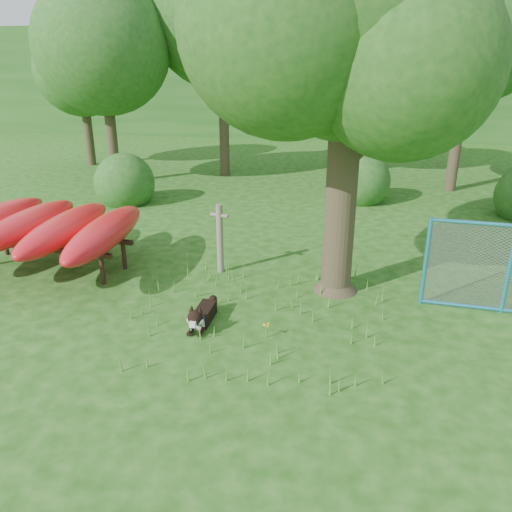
% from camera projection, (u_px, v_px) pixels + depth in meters
% --- Properties ---
extents(ground, '(80.00, 80.00, 0.00)m').
position_uv_depth(ground, '(228.00, 345.00, 7.51)').
color(ground, '#194A0E').
rests_on(ground, ground).
extents(oak_tree, '(5.00, 4.85, 6.87)m').
position_uv_depth(oak_tree, '(349.00, 21.00, 7.71)').
color(oak_tree, '#372D1E').
rests_on(oak_tree, ground).
extents(wooden_post, '(0.39, 0.16, 1.41)m').
position_uv_depth(wooden_post, '(220.00, 237.00, 9.90)').
color(wooden_post, '#6F6353').
rests_on(wooden_post, ground).
extents(kayak_rack, '(3.67, 3.71, 1.18)m').
position_uv_depth(kayak_rack, '(46.00, 227.00, 10.02)').
color(kayak_rack, black).
rests_on(kayak_rack, ground).
extents(husky_dog, '(0.27, 1.08, 0.48)m').
position_uv_depth(husky_dog, '(201.00, 316.00, 8.03)').
color(husky_dog, black).
rests_on(husky_dog, ground).
extents(fence_section, '(2.70, 0.31, 2.63)m').
position_uv_depth(fence_section, '(509.00, 269.00, 8.22)').
color(fence_section, '#2890BD').
rests_on(fence_section, ground).
extents(wildflower_clump, '(0.12, 0.10, 0.25)m').
position_uv_depth(wildflower_clump, '(266.00, 326.00, 7.65)').
color(wildflower_clump, '#509330').
rests_on(wildflower_clump, ground).
extents(bg_tree_a, '(4.40, 4.40, 6.70)m').
position_uv_depth(bg_tree_a, '(103.00, 47.00, 16.17)').
color(bg_tree_a, '#372D1E').
rests_on(bg_tree_a, ground).
extents(bg_tree_b, '(5.20, 5.20, 8.22)m').
position_uv_depth(bg_tree_b, '(221.00, 12.00, 17.01)').
color(bg_tree_b, '#372D1E').
rests_on(bg_tree_b, ground).
extents(bg_tree_c, '(4.00, 4.00, 6.12)m').
position_uv_depth(bg_tree_c, '(352.00, 59.00, 17.70)').
color(bg_tree_c, '#372D1E').
rests_on(bg_tree_c, ground).
extents(bg_tree_d, '(4.80, 4.80, 7.50)m').
position_uv_depth(bg_tree_d, '(473.00, 24.00, 14.92)').
color(bg_tree_d, '#372D1E').
rests_on(bg_tree_d, ground).
extents(bg_tree_f, '(3.60, 3.60, 5.55)m').
position_uv_depth(bg_tree_f, '(81.00, 70.00, 19.62)').
color(bg_tree_f, '#372D1E').
rests_on(bg_tree_f, ground).
extents(shrub_left, '(1.80, 1.80, 1.80)m').
position_uv_depth(shrub_left, '(126.00, 202.00, 15.24)').
color(shrub_left, '#20541B').
rests_on(shrub_left, ground).
extents(shrub_mid, '(1.80, 1.80, 1.80)m').
position_uv_depth(shrub_mid, '(359.00, 201.00, 15.42)').
color(shrub_mid, '#20541B').
rests_on(shrub_mid, ground).
extents(wooded_hillside, '(80.00, 12.00, 6.00)m').
position_uv_depth(wooded_hillside, '(329.00, 80.00, 32.11)').
color(wooded_hillside, '#20541B').
rests_on(wooded_hillside, ground).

